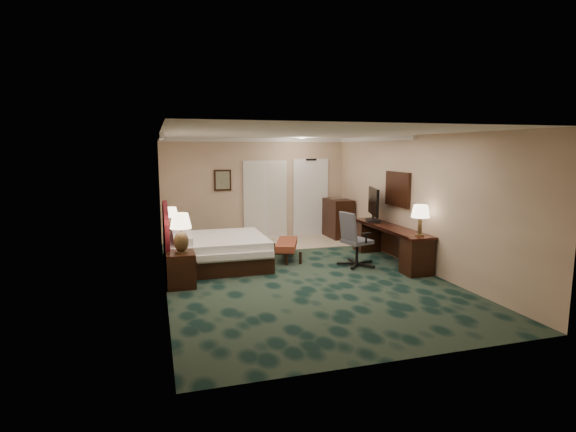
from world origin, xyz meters
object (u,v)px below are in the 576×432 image
object	(u,v)px
nightstand_far	(173,244)
minibar	(338,218)
desk	(389,244)
tv	(373,205)
nightstand_near	(181,270)
desk_chair	(357,239)
lamp_near	(181,233)
bed	(218,252)
lamp_far	(172,220)
bed_bench	(287,250)

from	to	relation	value
nightstand_far	minibar	bearing A→B (deg)	11.58
desk	tv	bearing A→B (deg)	92.52
nightstand_near	desk_chair	distance (m)	3.63
lamp_near	minibar	world-z (taller)	lamp_near
bed	lamp_far	size ratio (longest dim) A/B	3.34
nightstand_far	minibar	distance (m)	4.54
bed_bench	tv	distance (m)	2.25
desk_chair	minibar	xyz separation A→B (m)	(0.81, 2.94, -0.04)
nightstand_far	bed_bench	xyz separation A→B (m)	(2.39, -1.05, -0.07)
nightstand_near	desk_chair	xyz separation A→B (m)	(3.60, 0.40, 0.27)
bed	lamp_far	distance (m)	1.56
nightstand_far	bed_bench	bearing A→B (deg)	-23.71
lamp_near	nightstand_far	bearing A→B (deg)	91.32
desk_chair	lamp_far	bearing A→B (deg)	135.75
bed	desk	world-z (taller)	desk
lamp_near	bed_bench	xyz separation A→B (m)	(2.34, 1.38, -0.76)
lamp_near	lamp_far	distance (m)	2.39
bed	nightstand_far	world-z (taller)	bed
bed	nightstand_far	size ratio (longest dim) A/B	3.67
lamp_near	bed_bench	bearing A→B (deg)	30.59
bed	tv	bearing A→B (deg)	1.23
nightstand_near	nightstand_far	bearing A→B (deg)	90.75
nightstand_near	minibar	world-z (taller)	minibar
lamp_far	bed	bearing A→B (deg)	-53.91
lamp_near	lamp_far	size ratio (longest dim) A/B	1.19
bed	desk_chair	bearing A→B (deg)	-15.95
bed	nightstand_near	distance (m)	1.45
bed	tv	world-z (taller)	tv
bed_bench	minibar	distance (m)	2.85
lamp_near	tv	bearing A→B (deg)	16.26
bed	nightstand_near	bearing A→B (deg)	-124.35
nightstand_far	desk	distance (m)	4.84
desk_chair	nightstand_near	bearing A→B (deg)	170.61
lamp_near	desk_chair	bearing A→B (deg)	6.46
lamp_far	desk	xyz separation A→B (m)	(4.48, -1.83, -0.45)
tv	bed	bearing A→B (deg)	-161.95
nightstand_far	bed_bench	size ratio (longest dim) A/B	0.45
tv	nightstand_far	bearing A→B (deg)	-177.80
nightstand_near	lamp_near	world-z (taller)	lamp_near
lamp_far	bed_bench	world-z (taller)	lamp_far
nightstand_near	desk	world-z (taller)	desk
nightstand_near	lamp_near	size ratio (longest dim) A/B	0.88
desk	tv	world-z (taller)	tv
bed	bed_bench	xyz separation A→B (m)	(1.54, 0.18, -0.11)
lamp_near	desk_chair	world-z (taller)	lamp_near
minibar	nightstand_far	bearing A→B (deg)	-168.42
nightstand_far	desk_chair	world-z (taller)	desk_chair
nightstand_far	minibar	size ratio (longest dim) A/B	0.51
nightstand_near	lamp_far	size ratio (longest dim) A/B	1.04
desk	desk_chair	xyz separation A→B (m)	(-0.83, -0.15, 0.19)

